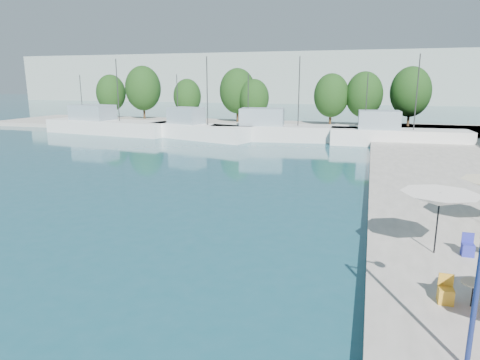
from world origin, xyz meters
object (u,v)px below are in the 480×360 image
(trawler_01, at_px, (106,126))
(trawler_03, at_px, (280,131))
(trawler_04, at_px, (395,136))
(umbrella_white, at_px, (440,199))
(trawler_02, at_px, (197,130))

(trawler_01, relative_size, trawler_03, 1.05)
(trawler_01, relative_size, trawler_04, 1.25)
(trawler_04, height_order, umbrella_white, trawler_04)
(trawler_02, relative_size, umbrella_white, 4.98)
(trawler_02, height_order, trawler_04, same)
(trawler_03, relative_size, umbrella_white, 6.20)
(trawler_02, xyz_separation_m, umbrella_white, (23.07, -32.27, 1.63))
(trawler_04, bearing_deg, trawler_02, 179.77)
(trawler_01, xyz_separation_m, trawler_04, (37.14, -0.46, 0.00))
(umbrella_white, bearing_deg, trawler_01, 137.53)
(trawler_02, bearing_deg, trawler_01, -169.17)
(trawler_01, bearing_deg, umbrella_white, -35.40)
(trawler_04, bearing_deg, umbrella_white, -93.32)
(trawler_02, height_order, umbrella_white, trawler_02)
(trawler_03, distance_m, trawler_04, 13.14)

